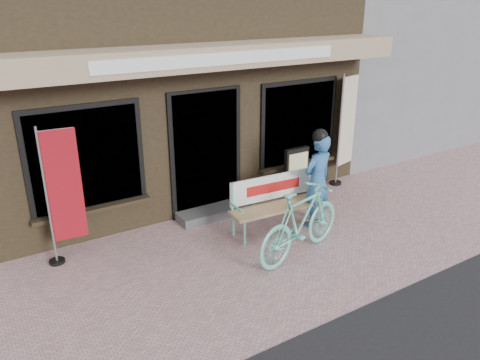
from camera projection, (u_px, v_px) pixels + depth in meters
ground at (271, 260)px, 6.83m from camera, size 70.00×70.00×0.00m
storefront at (136, 28)px, 9.67m from camera, size 7.00×6.77×6.00m
neighbor_right_near at (396, 25)px, 14.34m from camera, size 10.00×7.00×5.60m
bench at (276, 198)px, 7.61m from camera, size 1.69×0.53×0.90m
person at (317, 179)px, 7.64m from camera, size 0.62×0.45×1.66m
bicycle at (301, 223)px, 6.78m from camera, size 1.85×0.92×1.07m
nobori_red at (62, 194)px, 6.47m from camera, size 0.60×0.24×2.03m
nobori_cream at (346, 127)px, 9.36m from camera, size 0.67×0.30×2.25m
menu_stand at (296, 173)px, 8.74m from camera, size 0.51×0.12×1.01m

